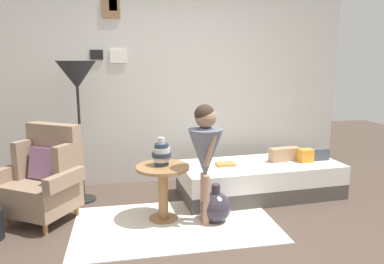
# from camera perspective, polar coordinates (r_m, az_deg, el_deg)

# --- Properties ---
(ground_plane) EXTENTS (12.00, 12.00, 0.00)m
(ground_plane) POSITION_cam_1_polar(r_m,az_deg,el_deg) (3.30, 0.63, -17.95)
(ground_plane) COLOR #4C3D33
(gallery_wall) EXTENTS (4.80, 0.12, 2.60)m
(gallery_wall) POSITION_cam_1_polar(r_m,az_deg,el_deg) (4.82, -4.08, 7.46)
(gallery_wall) COLOR beige
(gallery_wall) RESTS_ON ground
(rug) EXTENTS (1.98, 1.17, 0.01)m
(rug) POSITION_cam_1_polar(r_m,az_deg,el_deg) (3.74, -2.63, -14.22)
(rug) COLOR silver
(rug) RESTS_ON ground
(armchair) EXTENTS (0.90, 0.85, 0.97)m
(armchair) POSITION_cam_1_polar(r_m,az_deg,el_deg) (4.00, -21.98, -6.67)
(armchair) COLOR #9E7042
(armchair) RESTS_ON ground
(daybed) EXTENTS (1.95, 0.92, 0.40)m
(daybed) POSITION_cam_1_polar(r_m,az_deg,el_deg) (4.51, 10.57, -7.27)
(daybed) COLOR #4C4742
(daybed) RESTS_ON ground
(pillow_head) EXTENTS (0.22, 0.13, 0.14)m
(pillow_head) POSITION_cam_1_polar(r_m,az_deg,el_deg) (4.78, 19.28, -3.28)
(pillow_head) COLOR #474C56
(pillow_head) RESTS_ON daybed
(pillow_mid) EXTENTS (0.17, 0.13, 0.16)m
(pillow_mid) POSITION_cam_1_polar(r_m,az_deg,el_deg) (4.62, 17.34, -3.53)
(pillow_mid) COLOR orange
(pillow_mid) RESTS_ON daybed
(pillow_back) EXTENTS (0.17, 0.13, 0.16)m
(pillow_back) POSITION_cam_1_polar(r_m,az_deg,el_deg) (4.66, 15.35, -3.27)
(pillow_back) COLOR tan
(pillow_back) RESTS_ON daybed
(pillow_extra) EXTENTS (0.23, 0.15, 0.16)m
(pillow_extra) POSITION_cam_1_polar(r_m,az_deg,el_deg) (4.55, 13.39, -3.50)
(pillow_extra) COLOR tan
(pillow_extra) RESTS_ON daybed
(side_table) EXTENTS (0.54, 0.54, 0.57)m
(side_table) POSITION_cam_1_polar(r_m,az_deg,el_deg) (3.72, -4.57, -7.79)
(side_table) COLOR #9E7042
(side_table) RESTS_ON ground
(vase_striped) EXTENTS (0.20, 0.20, 0.29)m
(vase_striped) POSITION_cam_1_polar(r_m,az_deg,el_deg) (3.66, -4.79, -3.41)
(vase_striped) COLOR #2D384C
(vase_striped) RESTS_ON side_table
(floor_lamp) EXTENTS (0.43, 0.43, 1.61)m
(floor_lamp) POSITION_cam_1_polar(r_m,az_deg,el_deg) (4.24, -17.58, 7.80)
(floor_lamp) COLOR black
(floor_lamp) RESTS_ON ground
(person_child) EXTENTS (0.34, 0.34, 1.20)m
(person_child) POSITION_cam_1_polar(r_m,az_deg,el_deg) (3.52, 2.09, -2.53)
(person_child) COLOR #A37A60
(person_child) RESTS_ON ground
(book_on_daybed) EXTENTS (0.22, 0.17, 0.03)m
(book_on_daybed) POSITION_cam_1_polar(r_m,az_deg,el_deg) (4.30, 5.28, -5.02)
(book_on_daybed) COLOR #C6893E
(book_on_daybed) RESTS_ON daybed
(demijohn_near) EXTENTS (0.31, 0.31, 0.39)m
(demijohn_near) POSITION_cam_1_polar(r_m,az_deg,el_deg) (3.75, 3.71, -11.59)
(demijohn_near) COLOR #332D38
(demijohn_near) RESTS_ON ground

